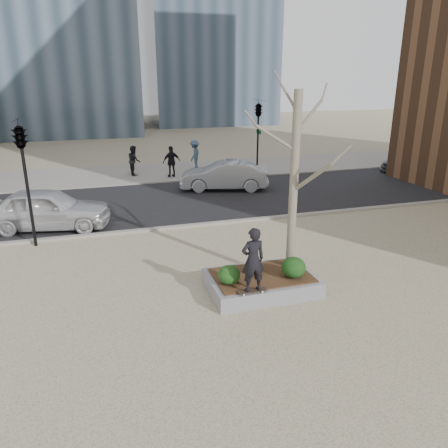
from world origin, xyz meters
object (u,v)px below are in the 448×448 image
object	(u,v)px
skateboard	(252,292)
police_car	(47,209)
skateboarder	(253,260)
planter	(261,283)

from	to	relation	value
skateboard	police_car	distance (m)	9.97
skateboard	skateboarder	distance (m)	0.90
skateboard	skateboarder	xyz separation A→B (m)	(0.00, 0.00, 0.90)
planter	skateboard	size ratio (longest dim) A/B	3.85
skateboard	police_car	world-z (taller)	police_car
planter	skateboard	xyz separation A→B (m)	(-0.61, -0.88, 0.26)
planter	police_car	bearing A→B (deg)	129.68
planter	police_car	distance (m)	9.65
skateboarder	police_car	world-z (taller)	skateboarder
skateboard	skateboarder	size ratio (longest dim) A/B	0.45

